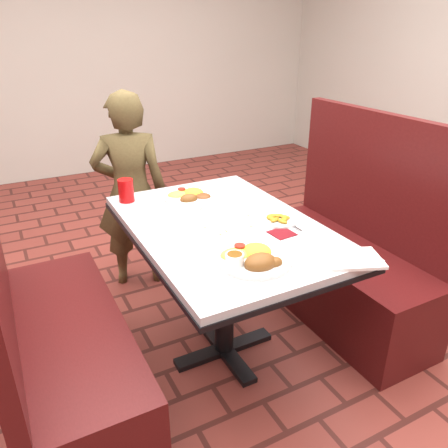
{
  "coord_description": "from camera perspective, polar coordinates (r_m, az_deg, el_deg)",
  "views": [
    {
      "loc": [
        -0.86,
        -1.63,
        1.59
      ],
      "look_at": [
        0.0,
        0.0,
        0.75
      ],
      "focal_mm": 35.0,
      "sensor_mm": 36.0,
      "label": 1
    }
  ],
  "objects": [
    {
      "name": "red_tumbler",
      "position": [
        2.33,
        -12.67,
        4.3
      ],
      "size": [
        0.08,
        0.08,
        0.12
      ],
      "primitive_type": "cylinder",
      "color": "red",
      "rests_on": "dining_table"
    },
    {
      "name": "dining_table",
      "position": [
        2.07,
        0.0,
        -2.42
      ],
      "size": [
        0.81,
        1.21,
        0.75
      ],
      "color": "silver",
      "rests_on": "ground"
    },
    {
      "name": "booth_bench_left",
      "position": [
        2.06,
        -20.77,
        -15.1
      ],
      "size": [
        0.47,
        1.2,
        1.17
      ],
      "color": "#4F1212",
      "rests_on": "ground"
    },
    {
      "name": "maroon_napkin",
      "position": [
        1.95,
        7.57,
        -1.21
      ],
      "size": [
        0.11,
        0.11,
        0.0
      ],
      "primitive_type": "cube",
      "rotation": [
        0.0,
        0.0,
        0.08
      ],
      "color": "#600E14",
      "rests_on": "dining_table"
    },
    {
      "name": "diner_person",
      "position": [
        2.81,
        -12.08,
        4.04
      ],
      "size": [
        0.53,
        0.43,
        1.26
      ],
      "primitive_type": "imported",
      "rotation": [
        0.0,
        0.0,
        2.84
      ],
      "color": "brown",
      "rests_on": "ground"
    },
    {
      "name": "near_dinner_plate",
      "position": [
        1.69,
        3.89,
        -4.05
      ],
      "size": [
        0.3,
        0.3,
        0.09
      ],
      "rotation": [
        0.0,
        0.0,
        0.35
      ],
      "color": "white",
      "rests_on": "dining_table"
    },
    {
      "name": "fork_utensil",
      "position": [
        1.67,
        4.41,
        -5.43
      ],
      "size": [
        0.03,
        0.16,
        0.0
      ],
      "primitive_type": "cube",
      "rotation": [
        0.0,
        0.0,
        -0.11
      ],
      "color": "silver",
      "rests_on": "dining_table"
    },
    {
      "name": "lettuce_shreds",
      "position": [
        2.09,
        0.2,
        0.84
      ],
      "size": [
        0.28,
        0.32,
        0.0
      ],
      "primitive_type": null,
      "color": "#89AE45",
      "rests_on": "dining_table"
    },
    {
      "name": "plantain_plate",
      "position": [
        2.06,
        7.15,
        0.58
      ],
      "size": [
        0.17,
        0.17,
        0.03
      ],
      "rotation": [
        0.0,
        0.0,
        0.0
      ],
      "color": "white",
      "rests_on": "dining_table"
    },
    {
      "name": "booth_bench_right",
      "position": [
        2.64,
        15.55,
        -4.94
      ],
      "size": [
        0.47,
        1.2,
        1.17
      ],
      "color": "#4F1212",
      "rests_on": "ground"
    },
    {
      "name": "knife_utensil",
      "position": [
        1.67,
        3.1,
        -5.46
      ],
      "size": [
        0.07,
        0.14,
        0.0
      ],
      "primitive_type": "cube",
      "rotation": [
        0.0,
        0.0,
        0.43
      ],
      "color": "#BABABE",
      "rests_on": "dining_table"
    },
    {
      "name": "far_dinner_plate",
      "position": [
        2.32,
        -4.45,
        3.91
      ],
      "size": [
        0.28,
        0.28,
        0.07
      ],
      "rotation": [
        0.0,
        0.0,
        0.07
      ],
      "color": "white",
      "rests_on": "dining_table"
    },
    {
      "name": "paper_napkin",
      "position": [
        1.79,
        16.44,
        -4.41
      ],
      "size": [
        0.27,
        0.24,
        0.01
      ],
      "primitive_type": "cube",
      "rotation": [
        0.0,
        0.0,
        -0.39
      ],
      "color": "white",
      "rests_on": "dining_table"
    },
    {
      "name": "spoon_utensil",
      "position": [
        2.02,
        9.01,
        -0.23
      ],
      "size": [
        0.01,
        0.13,
        0.0
      ],
      "primitive_type": "cube",
      "rotation": [
        0.0,
        0.0,
        0.0
      ],
      "color": "silver",
      "rests_on": "dining_table"
    }
  ]
}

